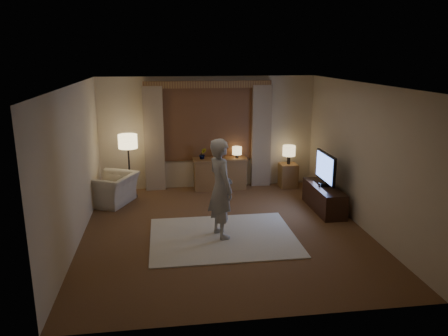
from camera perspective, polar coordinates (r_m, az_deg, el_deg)
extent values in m
cube|color=brown|center=(7.95, 0.09, -8.23)|extent=(5.00, 5.50, 0.02)
cube|color=silver|center=(7.34, 0.09, 10.96)|extent=(5.00, 5.50, 0.02)
cube|color=beige|center=(10.22, -2.11, 4.62)|extent=(5.00, 0.02, 2.60)
cube|color=beige|center=(4.95, 4.65, -6.58)|extent=(5.00, 0.02, 2.60)
cube|color=beige|center=(7.61, -18.96, 0.30)|extent=(0.02, 5.50, 2.60)
cube|color=beige|center=(8.27, 17.58, 1.51)|extent=(0.02, 5.50, 2.60)
cube|color=black|center=(10.15, -2.10, 5.98)|extent=(2.00, 0.01, 1.70)
cube|color=brown|center=(10.14, -2.10, 5.97)|extent=(2.08, 0.04, 1.78)
cube|color=tan|center=(10.08, -9.13, 3.73)|extent=(0.45, 0.12, 2.40)
cube|color=tan|center=(10.34, 4.89, 4.13)|extent=(0.45, 0.12, 2.40)
cube|color=brown|center=(10.00, -2.11, 10.87)|extent=(2.90, 0.14, 0.16)
cube|color=beige|center=(7.67, -0.14, -8.98)|extent=(2.50, 2.00, 0.02)
cube|color=brown|center=(10.21, -0.53, -0.85)|extent=(1.20, 0.40, 0.70)
cube|color=brown|center=(10.10, -0.54, 1.61)|extent=(0.16, 0.02, 0.20)
imported|color=#999999|center=(10.04, -2.80, 1.81)|extent=(0.17, 0.13, 0.30)
cylinder|color=black|center=(10.17, 1.70, 1.46)|extent=(0.08, 0.08, 0.12)
cylinder|color=#FFDD99|center=(10.13, 1.70, 2.29)|extent=(0.22, 0.22, 0.18)
cylinder|color=black|center=(9.97, -12.07, -3.59)|extent=(0.30, 0.30, 0.03)
cylinder|color=black|center=(9.82, -12.24, -0.57)|extent=(0.04, 0.04, 1.12)
cylinder|color=#FFDD99|center=(9.66, -12.46, 3.42)|extent=(0.41, 0.41, 0.30)
imported|color=beige|center=(9.52, -14.42, -2.69)|extent=(1.19, 1.25, 0.64)
cube|color=brown|center=(10.51, 8.37, -0.95)|extent=(0.40, 0.40, 0.56)
cylinder|color=black|center=(10.42, 8.44, 1.07)|extent=(0.08, 0.08, 0.20)
cylinder|color=#FFDD99|center=(10.37, 8.49, 2.25)|extent=(0.30, 0.30, 0.24)
cube|color=black|center=(9.10, 12.91, -3.85)|extent=(0.45, 1.40, 0.50)
cube|color=black|center=(9.02, 13.01, -2.15)|extent=(0.23, 0.11, 0.06)
cube|color=black|center=(8.92, 13.15, 0.08)|extent=(0.05, 0.95, 0.58)
cube|color=#5881F1|center=(8.91, 12.96, 0.07)|extent=(0.00, 0.88, 0.52)
imported|color=#AEA8A0|center=(7.40, -0.43, -2.67)|extent=(0.57, 0.72, 1.72)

